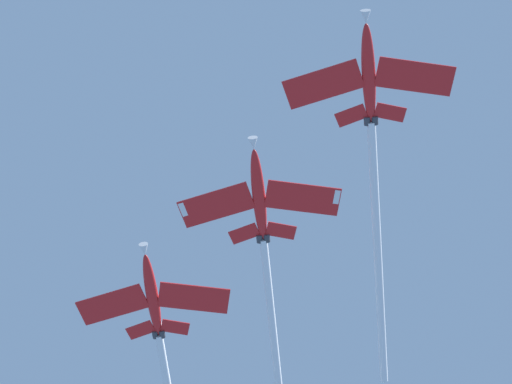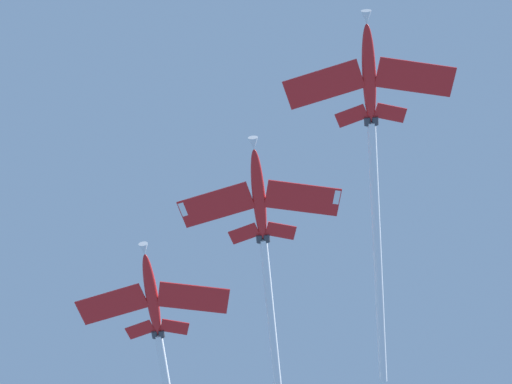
{
  "view_description": "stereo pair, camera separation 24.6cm",
  "coord_description": "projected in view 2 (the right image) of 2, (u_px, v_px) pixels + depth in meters",
  "views": [
    {
      "loc": [
        15.25,
        -47.53,
        1.67
      ],
      "look_at": [
        -6.06,
        18.13,
        107.05
      ],
      "focal_mm": 72.83,
      "sensor_mm": 36.0,
      "label": 1
    },
    {
      "loc": [
        15.02,
        -47.61,
        1.67
      ],
      "look_at": [
        -6.06,
        18.13,
        107.05
      ],
      "focal_mm": 72.83,
      "sensor_mm": 36.0,
      "label": 2
    }
  ],
  "objects": [
    {
      "name": "jet_second",
      "position": [
        266.0,
        265.0,
        129.37
      ],
      "size": [
        19.73,
        45.68,
        9.37
      ],
      "color": "red"
    },
    {
      "name": "jet_lead",
      "position": [
        373.0,
        164.0,
        124.37
      ],
      "size": [
        19.72,
        49.14,
        8.79
      ],
      "color": "red"
    },
    {
      "name": "jet_third",
      "position": [
        164.0,
        367.0,
        137.45
      ],
      "size": [
        19.77,
        48.7,
        8.98
      ],
      "color": "red"
    }
  ]
}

